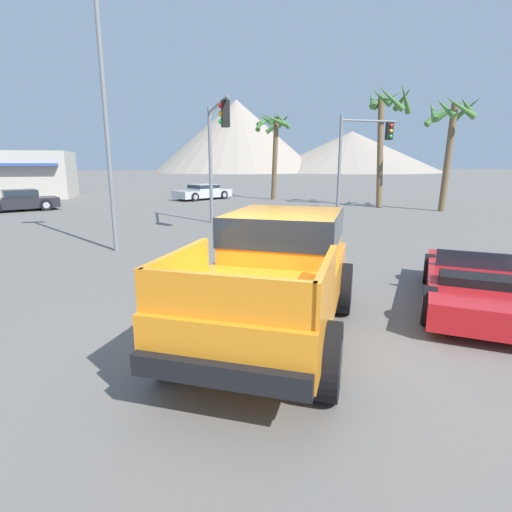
{
  "coord_description": "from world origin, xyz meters",
  "views": [
    {
      "loc": [
        -1.47,
        -5.35,
        2.72
      ],
      "look_at": [
        0.27,
        1.3,
        1.12
      ],
      "focal_mm": 28.0,
      "sensor_mm": 36.0,
      "label": 1
    }
  ],
  "objects_px": {
    "street_lamp_post": "(103,78)",
    "palm_tree_tall": "(273,133)",
    "parked_car_dark": "(19,200)",
    "palm_tree_short": "(450,125)",
    "traffic_light_main": "(216,139)",
    "orange_pickup_truck": "(277,267)",
    "red_convertible_car": "(475,286)",
    "traffic_light_crosswalk": "(363,146)",
    "parked_car_silver": "(203,192)",
    "palm_tree_leaning": "(386,118)"
  },
  "relations": [
    {
      "from": "parked_car_dark",
      "to": "traffic_light_main",
      "type": "height_order",
      "value": "traffic_light_main"
    },
    {
      "from": "palm_tree_tall",
      "to": "palm_tree_short",
      "type": "xyz_separation_m",
      "value": [
        7.24,
        -9.72,
        -0.1
      ]
    },
    {
      "from": "traffic_light_main",
      "to": "palm_tree_tall",
      "type": "xyz_separation_m",
      "value": [
        6.33,
        12.72,
        1.19
      ]
    },
    {
      "from": "orange_pickup_truck",
      "to": "traffic_light_main",
      "type": "relative_size",
      "value": 1.0
    },
    {
      "from": "orange_pickup_truck",
      "to": "parked_car_dark",
      "type": "xyz_separation_m",
      "value": [
        -9.31,
        20.04,
        -0.48
      ]
    },
    {
      "from": "traffic_light_main",
      "to": "traffic_light_crosswalk",
      "type": "height_order",
      "value": "traffic_light_main"
    },
    {
      "from": "palm_tree_tall",
      "to": "orange_pickup_truck",
      "type": "bearing_deg",
      "value": -106.87
    },
    {
      "from": "orange_pickup_truck",
      "to": "palm_tree_leaning",
      "type": "bearing_deg",
      "value": 84.0
    },
    {
      "from": "traffic_light_main",
      "to": "palm_tree_short",
      "type": "distance_m",
      "value": 13.95
    },
    {
      "from": "parked_car_dark",
      "to": "street_lamp_post",
      "type": "distance_m",
      "value": 14.97
    },
    {
      "from": "parked_car_silver",
      "to": "palm_tree_short",
      "type": "distance_m",
      "value": 17.1
    },
    {
      "from": "parked_car_dark",
      "to": "orange_pickup_truck",
      "type": "bearing_deg",
      "value": -176.69
    },
    {
      "from": "palm_tree_leaning",
      "to": "palm_tree_short",
      "type": "bearing_deg",
      "value": -47.94
    },
    {
      "from": "traffic_light_crosswalk",
      "to": "orange_pickup_truck",
      "type": "bearing_deg",
      "value": -123.44
    },
    {
      "from": "parked_car_silver",
      "to": "palm_tree_leaning",
      "type": "distance_m",
      "value": 13.92
    },
    {
      "from": "traffic_light_main",
      "to": "palm_tree_tall",
      "type": "distance_m",
      "value": 14.26
    },
    {
      "from": "red_convertible_car",
      "to": "palm_tree_short",
      "type": "relative_size",
      "value": 0.71
    },
    {
      "from": "orange_pickup_truck",
      "to": "palm_tree_leaning",
      "type": "relative_size",
      "value": 0.73
    },
    {
      "from": "traffic_light_crosswalk",
      "to": "parked_car_dark",
      "type": "bearing_deg",
      "value": 161.38
    },
    {
      "from": "traffic_light_crosswalk",
      "to": "street_lamp_post",
      "type": "bearing_deg",
      "value": -151.48
    },
    {
      "from": "street_lamp_post",
      "to": "palm_tree_tall",
      "type": "distance_m",
      "value": 19.2
    },
    {
      "from": "traffic_light_crosswalk",
      "to": "palm_tree_short",
      "type": "distance_m",
      "value": 5.36
    },
    {
      "from": "parked_car_silver",
      "to": "palm_tree_tall",
      "type": "distance_m",
      "value": 6.82
    },
    {
      "from": "orange_pickup_truck",
      "to": "red_convertible_car",
      "type": "height_order",
      "value": "orange_pickup_truck"
    },
    {
      "from": "traffic_light_main",
      "to": "orange_pickup_truck",
      "type": "bearing_deg",
      "value": -4.2
    },
    {
      "from": "parked_car_dark",
      "to": "palm_tree_short",
      "type": "relative_size",
      "value": 0.7
    },
    {
      "from": "street_lamp_post",
      "to": "parked_car_dark",
      "type": "bearing_deg",
      "value": 115.94
    },
    {
      "from": "red_convertible_car",
      "to": "traffic_light_crosswalk",
      "type": "height_order",
      "value": "traffic_light_crosswalk"
    },
    {
      "from": "orange_pickup_truck",
      "to": "palm_tree_leaning",
      "type": "distance_m",
      "value": 20.74
    },
    {
      "from": "orange_pickup_truck",
      "to": "traffic_light_main",
      "type": "distance_m",
      "value": 11.09
    },
    {
      "from": "street_lamp_post",
      "to": "traffic_light_main",
      "type": "bearing_deg",
      "value": 42.7
    },
    {
      "from": "red_convertible_car",
      "to": "palm_tree_tall",
      "type": "distance_m",
      "value": 23.98
    },
    {
      "from": "red_convertible_car",
      "to": "parked_car_dark",
      "type": "distance_m",
      "value": 24.0
    },
    {
      "from": "street_lamp_post",
      "to": "orange_pickup_truck",
      "type": "bearing_deg",
      "value": -66.96
    },
    {
      "from": "red_convertible_car",
      "to": "palm_tree_leaning",
      "type": "xyz_separation_m",
      "value": [
        7.93,
        16.26,
        4.92
      ]
    },
    {
      "from": "palm_tree_short",
      "to": "palm_tree_tall",
      "type": "bearing_deg",
      "value": 126.7
    },
    {
      "from": "palm_tree_tall",
      "to": "parked_car_dark",
      "type": "bearing_deg",
      "value": -168.18
    },
    {
      "from": "traffic_light_crosswalk",
      "to": "palm_tree_short",
      "type": "height_order",
      "value": "palm_tree_short"
    },
    {
      "from": "orange_pickup_truck",
      "to": "palm_tree_tall",
      "type": "xyz_separation_m",
      "value": [
        7.12,
        23.48,
        3.77
      ]
    },
    {
      "from": "palm_tree_leaning",
      "to": "palm_tree_tall",
      "type": "bearing_deg",
      "value": 124.5
    },
    {
      "from": "orange_pickup_truck",
      "to": "traffic_light_main",
      "type": "xyz_separation_m",
      "value": [
        0.79,
        10.75,
        2.57
      ]
    },
    {
      "from": "red_convertible_car",
      "to": "traffic_light_crosswalk",
      "type": "relative_size",
      "value": 0.87
    },
    {
      "from": "red_convertible_car",
      "to": "palm_tree_short",
      "type": "distance_m",
      "value": 17.64
    },
    {
      "from": "traffic_light_crosswalk",
      "to": "street_lamp_post",
      "type": "distance_m",
      "value": 13.96
    },
    {
      "from": "parked_car_silver",
      "to": "street_lamp_post",
      "type": "distance_m",
      "value": 18.84
    },
    {
      "from": "palm_tree_tall",
      "to": "palm_tree_leaning",
      "type": "height_order",
      "value": "palm_tree_leaning"
    },
    {
      "from": "parked_car_dark",
      "to": "traffic_light_crosswalk",
      "type": "distance_m",
      "value": 19.68
    },
    {
      "from": "street_lamp_post",
      "to": "palm_tree_tall",
      "type": "relative_size",
      "value": 1.35
    },
    {
      "from": "palm_tree_tall",
      "to": "palm_tree_leaning",
      "type": "xyz_separation_m",
      "value": [
        4.88,
        -7.1,
        0.48
      ]
    },
    {
      "from": "parked_car_silver",
      "to": "parked_car_dark",
      "type": "relative_size",
      "value": 1.07
    }
  ]
}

